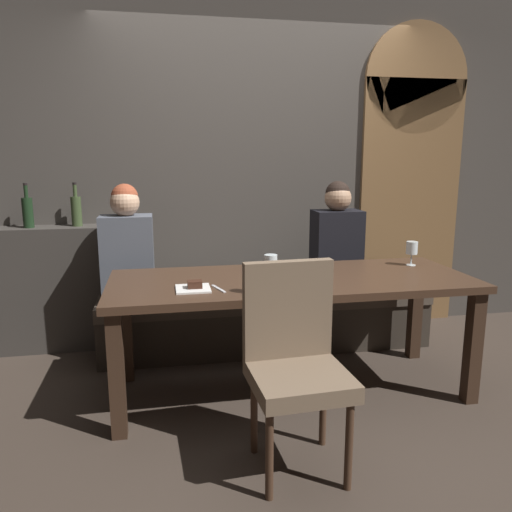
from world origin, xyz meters
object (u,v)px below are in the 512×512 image
Objects in this scene: diner_redhead at (127,247)px; wine_bottle_pale_label at (76,210)px; dining_table at (292,291)px; wine_glass_far_left at (412,249)px; diner_bearded at (337,239)px; wine_glass_center_front at (271,263)px; wine_glass_far_right at (258,272)px; chair_near_side at (294,353)px; wine_bottle_dark_red at (28,211)px; dessert_plate at (194,287)px; fork_on_table at (218,289)px; espresso_cup at (302,272)px; banquette_bench at (268,321)px.

diner_redhead reaches higher than wine_bottle_pale_label.
dining_table is at bearing -33.69° from diner_redhead.
wine_glass_far_left is (1.90, -0.49, 0.01)m from diner_redhead.
dining_table is 2.63× the size of diner_bearded.
dining_table is 0.27m from wine_glass_center_front.
diner_bearded reaches higher than diner_redhead.
dining_table is 2.64× the size of diner_redhead.
wine_glass_far_left and wine_glass_far_right have the same top height.
chair_near_side is at bearing -92.25° from wine_glass_center_front.
wine_bottle_dark_red is at bearing 137.83° from wine_glass_far_right.
wine_glass_far_left is 1.53m from dessert_plate.
wine_glass_far_right is at bearing -50.18° from wine_bottle_pale_label.
diner_redhead reaches higher than fork_on_table.
wine_glass_far_right is at bearing -135.65° from espresso_cup.
diner_redhead reaches higher than dessert_plate.
wine_glass_far_right is at bearing -42.17° from wine_bottle_dark_red.
diner_bearded is (0.53, 0.69, 0.19)m from dining_table.
dining_table is 0.88× the size of banquette_bench.
wine_glass_far_right is (-0.80, -0.99, 0.01)m from diner_bearded.
wine_glass_far_right is 0.48m from espresso_cup.
wine_bottle_dark_red reaches higher than dessert_plate.
wine_glass_far_right is at bearing -117.60° from wine_glass_center_front.
diner_bearded reaches higher than wine_glass_far_right.
diner_redhead is 1.15m from wine_glass_center_front.
wine_glass_far_right and wine_glass_center_front have the same top height.
diner_bearded reaches higher than espresso_cup.
dining_table is at bearing 3.36° from fork_on_table.
wine_glass_far_left is (0.35, -0.50, 0.01)m from diner_bearded.
chair_near_side is 0.73m from dessert_plate.
espresso_cup is (-0.46, -0.66, -0.08)m from diner_bearded.
chair_near_side is 8.17× the size of espresso_cup.
wine_bottle_dark_red is 1.94m from wine_glass_center_front.
wine_glass_far_left is (0.88, -0.52, 0.62)m from banquette_bench.
chair_near_side is 1.18× the size of diner_redhead.
espresso_cup is at bearing 18.45° from dining_table.
wine_bottle_dark_red is 1.72× the size of dessert_plate.
wine_bottle_dark_red is at bearing 151.09° from espresso_cup.
dining_table is 1.24m from diner_redhead.
wine_glass_far_left reaches higher than dining_table.
banquette_bench is 15.24× the size of wine_glass_far_left.
wine_glass_center_front is at bearing -100.95° from banquette_bench.
wine_bottle_dark_red is 1.99m from wine_glass_far_right.
espresso_cup is at bearing 15.36° from dessert_plate.
chair_near_side is 1.42m from wine_glass_far_left.
wine_glass_far_right is at bearing -105.01° from banquette_bench.
banquette_bench is 14.71× the size of fork_on_table.
wine_bottle_dark_red is 1.77m from fork_on_table.
wine_glass_far_left reaches higher than fork_on_table.
dessert_plate is at bearing -164.99° from dining_table.
wine_bottle_pale_label reaches higher than espresso_cup.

